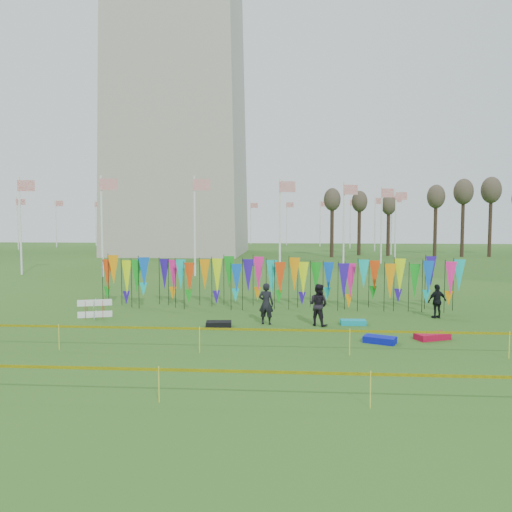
# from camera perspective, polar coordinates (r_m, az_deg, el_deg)

# --- Properties ---
(ground) EXTENTS (160.00, 160.00, 0.00)m
(ground) POSITION_cam_1_polar(r_m,az_deg,el_deg) (19.04, 0.91, -9.45)
(ground) COLOR #274C15
(ground) RESTS_ON ground
(flagpole_ring) EXTENTS (57.40, 56.16, 8.00)m
(flagpole_ring) POSITION_cam_1_polar(r_m,az_deg,el_deg) (68.17, -8.59, 3.64)
(flagpole_ring) COLOR white
(flagpole_ring) RESTS_ON ground
(banner_row) EXTENTS (18.64, 0.64, 2.50)m
(banner_row) POSITION_cam_1_polar(r_m,az_deg,el_deg) (25.37, 2.41, -2.35)
(banner_row) COLOR black
(banner_row) RESTS_ON ground
(caution_tape_near) EXTENTS (26.00, 0.02, 0.90)m
(caution_tape_near) POSITION_cam_1_polar(r_m,az_deg,el_deg) (16.83, -0.26, -8.54)
(caution_tape_near) COLOR yellow
(caution_tape_near) RESTS_ON ground
(caution_tape_far) EXTENTS (26.00, 0.02, 0.90)m
(caution_tape_far) POSITION_cam_1_polar(r_m,az_deg,el_deg) (12.36, -1.97, -13.22)
(caution_tape_far) COLOR yellow
(caution_tape_far) RESTS_ON ground
(box_kite) EXTENTS (0.77, 0.77, 0.86)m
(box_kite) POSITION_cam_1_polar(r_m,az_deg,el_deg) (24.11, -17.94, -5.74)
(box_kite) COLOR #B70D12
(box_kite) RESTS_ON ground
(person_left) EXTENTS (0.74, 0.61, 1.79)m
(person_left) POSITION_cam_1_polar(r_m,az_deg,el_deg) (21.48, 1.16, -5.46)
(person_left) COLOR black
(person_left) RESTS_ON ground
(person_mid) EXTENTS (1.02, 0.91, 1.78)m
(person_mid) POSITION_cam_1_polar(r_m,az_deg,el_deg) (21.38, 7.13, -5.55)
(person_mid) COLOR black
(person_mid) RESTS_ON ground
(person_right) EXTENTS (1.03, 0.78, 1.56)m
(person_right) POSITION_cam_1_polar(r_m,az_deg,el_deg) (24.27, 20.00, -4.88)
(person_right) COLOR black
(person_right) RESTS_ON ground
(kite_bag_turquoise) EXTENTS (1.07, 0.55, 0.21)m
(kite_bag_turquoise) POSITION_cam_1_polar(r_m,az_deg,el_deg) (21.91, 11.04, -7.45)
(kite_bag_turquoise) COLOR #0BA0B3
(kite_bag_turquoise) RESTS_ON ground
(kite_bag_blue) EXTENTS (1.27, 1.00, 0.24)m
(kite_bag_blue) POSITION_cam_1_polar(r_m,az_deg,el_deg) (18.97, 13.97, -9.26)
(kite_bag_blue) COLOR #0A15B0
(kite_bag_blue) RESTS_ON ground
(kite_bag_red) EXTENTS (1.41, 1.05, 0.23)m
(kite_bag_red) POSITION_cam_1_polar(r_m,az_deg,el_deg) (20.06, 19.49, -8.65)
(kite_bag_red) COLOR #B60C2F
(kite_bag_red) RESTS_ON ground
(kite_bag_black) EXTENTS (1.11, 0.72, 0.24)m
(kite_bag_black) POSITION_cam_1_polar(r_m,az_deg,el_deg) (21.10, -4.27, -7.79)
(kite_bag_black) COLOR black
(kite_bag_black) RESTS_ON ground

